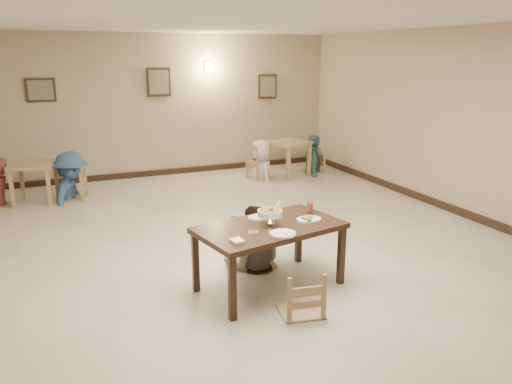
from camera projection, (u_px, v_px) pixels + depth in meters
name	position (u px, v px, depth m)	size (l,w,h in m)	color
floor	(241.00, 257.00, 6.54)	(10.00, 10.00, 0.00)	#BFB39E
ceiling	(239.00, 15.00, 5.74)	(10.00, 10.00, 0.00)	silver
wall_back	(155.00, 106.00, 10.58)	(10.00, 10.00, 0.00)	tan
wall_right	(483.00, 126.00, 7.64)	(10.00, 10.00, 0.00)	tan
baseboard_back	(159.00, 173.00, 10.93)	(8.00, 0.06, 0.12)	black
baseboard_right	(471.00, 216.00, 8.01)	(0.06, 10.00, 0.12)	black
picture_a	(41.00, 90.00, 9.61)	(0.55, 0.04, 0.45)	#352513
picture_b	(159.00, 82.00, 10.44)	(0.50, 0.04, 0.60)	#352513
picture_c	(267.00, 87.00, 11.42)	(0.45, 0.04, 0.55)	#352513
wall_sconce	(209.00, 67.00, 10.78)	(0.16, 0.05, 0.22)	#FFD88C
main_table	(270.00, 232.00, 5.52)	(1.73, 1.19, 0.74)	#351E11
chair_far	(253.00, 223.00, 6.22)	(0.50, 0.50, 1.07)	tan
chair_near	(301.00, 271.00, 5.02)	(0.43, 0.43, 0.91)	tan
main_diner	(253.00, 206.00, 6.05)	(0.77, 0.60, 1.58)	gray
curry_warmer	(270.00, 213.00, 5.45)	(0.31, 0.27, 0.25)	silver
rice_plate_far	(260.00, 217.00, 5.73)	(0.29, 0.29, 0.07)	white
rice_plate_near	(283.00, 233.00, 5.21)	(0.28, 0.28, 0.06)	white
fried_plate	(309.00, 219.00, 5.65)	(0.29, 0.29, 0.06)	white
chili_dish	(253.00, 232.00, 5.25)	(0.10, 0.10, 0.02)	white
napkin_cutlery	(237.00, 241.00, 5.00)	(0.15, 0.23, 0.03)	white
drink_glass	(310.00, 206.00, 5.93)	(0.08, 0.08, 0.16)	white
bg_table_left	(33.00, 171.00, 8.79)	(0.87, 0.87, 0.72)	tan
bg_table_right	(289.00, 148.00, 10.76)	(0.96, 0.96, 0.76)	tan
bg_chair_lr	(70.00, 173.00, 8.99)	(0.47, 0.47, 1.00)	tan
bg_chair_rl	(260.00, 155.00, 10.57)	(0.47, 0.47, 1.00)	tan
bg_chair_rr	(313.00, 151.00, 11.11)	(0.46, 0.46, 0.98)	tan
bg_diner_b	(68.00, 152.00, 8.89)	(1.15, 0.66, 1.78)	#3D5A87
bg_diner_c	(260.00, 140.00, 10.48)	(0.81, 0.53, 1.66)	silver
bg_diner_d	(314.00, 134.00, 11.01)	(1.00, 0.42, 1.71)	#477882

